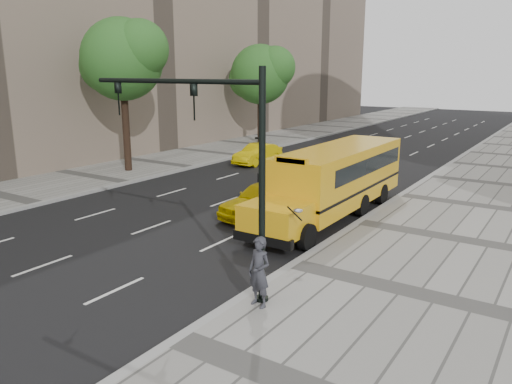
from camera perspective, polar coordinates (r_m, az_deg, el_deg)
The scene contains 11 objects.
ground at distance 24.11m, azimuth -1.72°, elevation -1.44°, with size 140.00×140.00×0.00m, color black.
sidewalk_far at distance 31.56m, azimuth -18.30°, elevation 1.63°, with size 6.00×140.00×0.15m, color gray.
curb_museum at distance 21.34m, azimuth 11.61°, elevation -3.52°, with size 0.30×140.00×0.15m, color gray.
curb_far at distance 29.30m, azimuth -14.63°, elevation 0.99°, with size 0.30×140.00×0.15m, color gray.
tree_b at distance 32.12m, azimuth -14.97°, elevation 14.50°, with size 5.56×4.95×9.44m.
tree_c at distance 43.93m, azimuth 0.58°, elevation 13.35°, with size 5.70×5.06×8.54m.
school_bus at distance 22.36m, azimuth 9.21°, elevation 1.84°, with size 2.96×11.56×3.19m.
taxi_near at distance 21.97m, azimuth 0.93°, elevation -0.81°, with size 1.86×4.63×1.58m, color #D3B403.
taxi_far at distance 34.67m, azimuth 0.18°, elevation 4.38°, with size 1.46×4.18×1.38m, color #D3B403.
pedestrian at distance 13.33m, azimuth 0.37°, elevation -9.13°, with size 0.70×0.46×1.92m, color #2E2F36.
traffic_signal at distance 13.60m, azimuth -4.31°, elevation 4.39°, with size 6.18×0.36×6.40m.
Camera 1 is at (13.40, -19.03, 6.27)m, focal length 35.00 mm.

